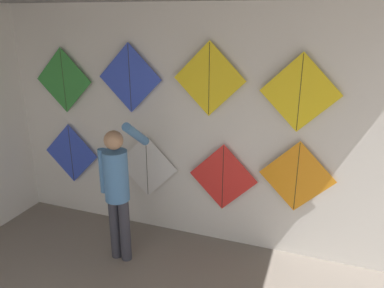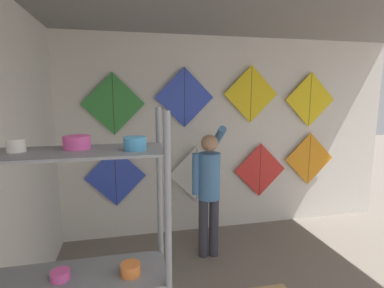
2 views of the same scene
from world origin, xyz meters
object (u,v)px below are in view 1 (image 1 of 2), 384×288
object	(u,v)px
kite_0	(71,153)
kite_4	(64,80)
kite_6	(209,79)
kite_2	(223,177)
kite_7	(300,93)
shopkeeper	(117,185)
kite_5	(130,78)
kite_3	(297,177)
kite_1	(147,166)

from	to	relation	value
kite_0	kite_4	distance (m)	0.98
kite_4	kite_6	world-z (taller)	kite_6
kite_2	kite_7	size ratio (longest dim) A/B	1.00
kite_2	kite_6	bearing A→B (deg)	180.00
shopkeeper	kite_6	distance (m)	1.51
kite_5	kite_7	world-z (taller)	kite_5
kite_2	kite_5	xyz separation A→B (m)	(-1.16, 0.00, 1.09)
kite_3	kite_7	xyz separation A→B (m)	(-0.05, 0.00, 0.91)
kite_7	kite_3	bearing A→B (deg)	0.00
shopkeeper	kite_4	size ratio (longest dim) A/B	2.00
kite_6	kite_5	bearing A→B (deg)	180.00
shopkeeper	kite_5	xyz separation A→B (m)	(-0.16, 0.68, 1.04)
kite_3	kite_6	size ratio (longest dim) A/B	1.00
kite_7	kite_2	bearing A→B (deg)	180.00
kite_3	kite_6	xyz separation A→B (m)	(-1.01, 0.00, 1.00)
shopkeeper	kite_6	size ratio (longest dim) A/B	2.00
kite_2	kite_6	distance (m)	1.15
kite_6	kite_7	bearing A→B (deg)	0.00
kite_0	kite_7	bearing A→B (deg)	0.00
kite_5	kite_6	distance (m)	0.97
kite_3	kite_6	bearing A→B (deg)	180.00
kite_2	kite_3	size ratio (longest dim) A/B	1.00
kite_3	kite_4	distance (m)	3.06
kite_3	shopkeeper	bearing A→B (deg)	-159.50
kite_3	kite_6	distance (m)	1.42
shopkeeper	kite_1	bearing A→B (deg)	92.18
kite_0	kite_2	xyz separation A→B (m)	(2.12, 0.00, -0.02)
kite_6	kite_7	xyz separation A→B (m)	(0.96, 0.00, -0.08)
kite_2	kite_1	bearing A→B (deg)	180.00
kite_0	kite_4	bearing A→B (deg)	0.00
kite_0	kite_3	bearing A→B (deg)	0.00
kite_3	kite_4	size ratio (longest dim) A/B	1.00
shopkeeper	kite_0	distance (m)	1.31
kite_1	kite_4	bearing A→B (deg)	180.00
kite_0	kite_7	distance (m)	3.07
kite_2	kite_4	distance (m)	2.33
kite_2	kite_3	world-z (taller)	kite_3
kite_0	kite_1	size ratio (longest dim) A/B	1.00
kite_0	shopkeeper	bearing A→B (deg)	-31.31
kite_1	kite_5	size ratio (longest dim) A/B	1.00
kite_0	kite_7	xyz separation A→B (m)	(2.89, 0.00, 1.03)
kite_5	shopkeeper	bearing A→B (deg)	-76.65
kite_0	kite_1	bearing A→B (deg)	0.00
kite_1	kite_7	xyz separation A→B (m)	(1.76, 0.00, 1.05)
shopkeeper	kite_4	world-z (taller)	kite_4
kite_3	kite_7	size ratio (longest dim) A/B	1.00
kite_3	kite_6	world-z (taller)	kite_6
kite_3	kite_2	bearing A→B (deg)	180.00
shopkeeper	kite_7	distance (m)	2.14
kite_4	kite_6	size ratio (longest dim) A/B	1.00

